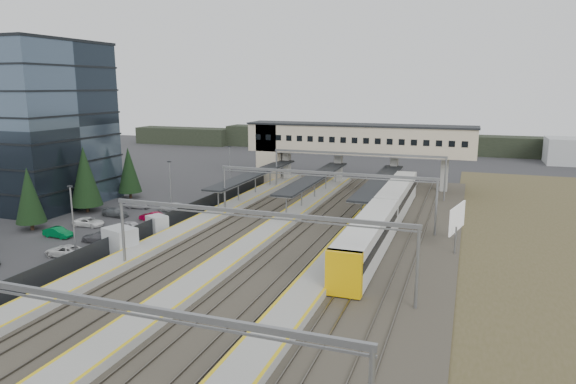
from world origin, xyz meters
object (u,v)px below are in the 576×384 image
at_px(office_building, 16,124).
at_px(train, 385,215).
at_px(footbridge, 343,142).
at_px(relay_cabin_far, 157,224).
at_px(billboard, 457,219).
at_px(relay_cabin_near, 120,240).

relative_size(office_building, train, 0.56).
bearing_deg(footbridge, relay_cabin_far, -110.72).
relative_size(relay_cabin_far, billboard, 0.50).
xyz_separation_m(relay_cabin_near, train, (25.81, 17.12, 0.86)).
bearing_deg(office_building, train, 1.48).
distance_m(relay_cabin_near, billboard, 37.01).
height_order(office_building, train, office_building).
height_order(office_building, relay_cabin_far, office_building).
xyz_separation_m(relay_cabin_near, footbridge, (13.51, 45.68, 6.55)).
relative_size(relay_cabin_far, train, 0.07).
bearing_deg(relay_cabin_far, train, 18.84).
xyz_separation_m(relay_cabin_far, train, (26.52, 9.05, 1.19)).
xyz_separation_m(relay_cabin_near, relay_cabin_far, (-0.72, 8.07, -0.33)).
relative_size(relay_cabin_near, billboard, 0.68).
xyz_separation_m(footbridge, billboard, (20.80, -31.94, -4.60)).
distance_m(relay_cabin_near, relay_cabin_far, 8.11).
bearing_deg(train, relay_cabin_far, -161.16).
distance_m(office_building, billboard, 65.14).
distance_m(relay_cabin_near, train, 30.98).
distance_m(relay_cabin_far, footbridge, 40.79).
bearing_deg(relay_cabin_far, billboard, 9.18).
bearing_deg(footbridge, billboard, -56.93).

